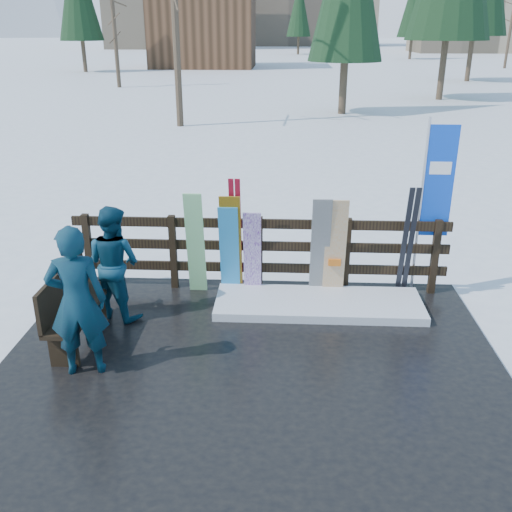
# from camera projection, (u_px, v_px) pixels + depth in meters

# --- Properties ---
(ground) EXTENTS (700.00, 700.00, 0.00)m
(ground) POSITION_uv_depth(u_px,v_px,m) (251.00, 373.00, 6.75)
(ground) COLOR white
(ground) RESTS_ON ground
(deck) EXTENTS (6.00, 5.00, 0.08)m
(deck) POSITION_uv_depth(u_px,v_px,m) (251.00, 371.00, 6.73)
(deck) COLOR black
(deck) RESTS_ON ground
(fence) EXTENTS (5.60, 0.10, 1.15)m
(fence) POSITION_uv_depth(u_px,v_px,m) (259.00, 248.00, 8.51)
(fence) COLOR black
(fence) RESTS_ON deck
(snow_patch) EXTENTS (2.93, 1.00, 0.12)m
(snow_patch) POSITION_uv_depth(u_px,v_px,m) (318.00, 304.00, 8.14)
(snow_patch) COLOR white
(snow_patch) RESTS_ON deck
(bench) EXTENTS (0.41, 1.50, 0.97)m
(bench) POSITION_uv_depth(u_px,v_px,m) (72.00, 304.00, 7.13)
(bench) COLOR black
(bench) RESTS_ON deck
(snowboard_0) EXTENTS (0.28, 0.32, 1.41)m
(snowboard_0) POSITION_uv_depth(u_px,v_px,m) (229.00, 251.00, 8.31)
(snowboard_0) COLOR #2B91D0
(snowboard_0) RESTS_ON deck
(snowboard_1) EXTENTS (0.26, 0.29, 1.59)m
(snowboard_1) POSITION_uv_depth(u_px,v_px,m) (195.00, 244.00, 8.30)
(snowboard_1) COLOR white
(snowboard_1) RESTS_ON deck
(snowboard_2) EXTENTS (0.29, 0.34, 1.57)m
(snowboard_2) POSITION_uv_depth(u_px,v_px,m) (231.00, 245.00, 8.28)
(snowboard_2) COLOR #F0A40D
(snowboard_2) RESTS_ON deck
(snowboard_3) EXTENTS (0.26, 0.24, 1.32)m
(snowboard_3) POSITION_uv_depth(u_px,v_px,m) (252.00, 254.00, 8.31)
(snowboard_3) COLOR white
(snowboard_3) RESTS_ON deck
(snowboard_4) EXTENTS (0.27, 0.28, 1.53)m
(snowboard_4) POSITION_uv_depth(u_px,v_px,m) (320.00, 248.00, 8.22)
(snowboard_4) COLOR black
(snowboard_4) RESTS_ON deck
(snowboard_5) EXTENTS (0.31, 0.23, 1.52)m
(snowboard_5) POSITION_uv_depth(u_px,v_px,m) (335.00, 249.00, 8.21)
(snowboard_5) COLOR silver
(snowboard_5) RESTS_ON deck
(ski_pair_a) EXTENTS (0.16, 0.36, 1.80)m
(ski_pair_a) POSITION_uv_depth(u_px,v_px,m) (236.00, 236.00, 8.30)
(ski_pair_a) COLOR maroon
(ski_pair_a) RESTS_ON deck
(ski_pair_b) EXTENTS (0.17, 0.34, 1.71)m
(ski_pair_b) POSITION_uv_depth(u_px,v_px,m) (408.00, 242.00, 8.19)
(ski_pair_b) COLOR black
(ski_pair_b) RESTS_ON deck
(rental_flag) EXTENTS (0.45, 0.04, 2.60)m
(rental_flag) POSITION_uv_depth(u_px,v_px,m) (434.00, 188.00, 8.08)
(rental_flag) COLOR silver
(rental_flag) RESTS_ON deck
(person_front) EXTENTS (0.73, 0.55, 1.79)m
(person_front) POSITION_uv_depth(u_px,v_px,m) (77.00, 302.00, 6.34)
(person_front) COLOR #0C3E46
(person_front) RESTS_ON deck
(person_back) EXTENTS (0.95, 0.87, 1.58)m
(person_back) POSITION_uv_depth(u_px,v_px,m) (114.00, 263.00, 7.66)
(person_back) COLOR navy
(person_back) RESTS_ON deck
(trees) EXTENTS (42.07, 68.94, 12.88)m
(trees) POSITION_uv_depth(u_px,v_px,m) (328.00, 3.00, 49.49)
(trees) COLOR #382B1E
(trees) RESTS_ON ground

